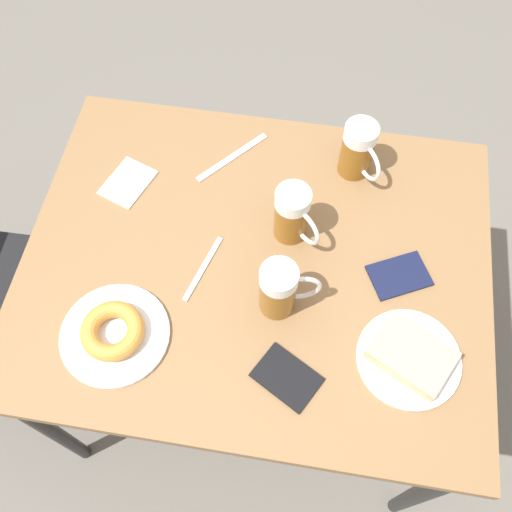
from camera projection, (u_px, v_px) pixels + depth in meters
The scene contains 12 objects.
ground_plane at pixel (256, 362), 1.92m from camera, with size 8.00×8.00×0.00m, color #666059.
table at pixel (256, 272), 1.32m from camera, with size 0.83×1.04×0.74m.
plate_with_cake at pixel (410, 357), 1.15m from camera, with size 0.21×0.21×0.05m.
plate_with_donut at pixel (114, 333), 1.17m from camera, with size 0.23×0.23×0.05m.
beer_mug_left at pixel (358, 150), 1.32m from camera, with size 0.11×0.10×0.15m.
beer_mug_center at pixel (293, 215), 1.24m from camera, with size 0.10×0.11×0.15m.
beer_mug_right at pixel (280, 289), 1.15m from camera, with size 0.08×0.13×0.15m.
napkin_folded at pixel (128, 183), 1.37m from camera, with size 0.15×0.13×0.00m.
fork at pixel (203, 268), 1.26m from camera, with size 0.17×0.06×0.00m.
knife at pixel (232, 157), 1.40m from camera, with size 0.17×0.15×0.00m.
passport_near_edge at pixel (287, 377), 1.14m from camera, with size 0.14×0.15×0.01m.
passport_far_edge at pixel (399, 276), 1.25m from camera, with size 0.14×0.15×0.01m.
Camera 1 is at (-0.58, -0.09, 1.86)m, focal length 40.00 mm.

